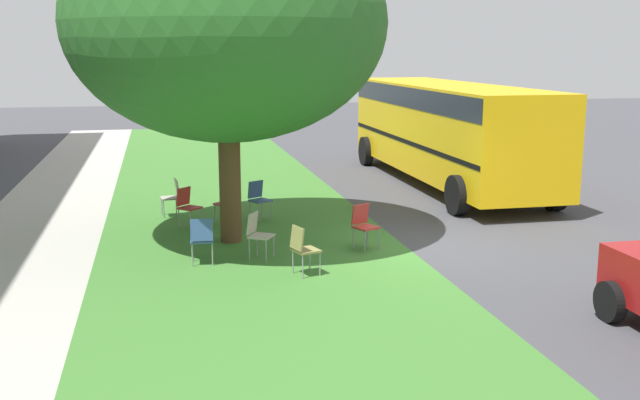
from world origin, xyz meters
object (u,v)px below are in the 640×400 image
Objects in this scene: street_tree at (226,23)px; chair_4 at (202,237)px; chair_1 at (303,246)px; chair_5 at (364,223)px; chair_0 at (258,197)px; chair_3 at (228,200)px; chair_6 at (258,232)px; chair_2 at (173,194)px; school_bus at (446,124)px; chair_7 at (187,204)px.

street_tree is 7.59× the size of chair_4.
chair_1 is 2.13m from chair_5.
chair_0 is at bearing 28.55° from chair_5.
chair_3 is 1.00× the size of chair_6.
chair_2 and chair_6 have the same top height.
street_tree is at bearing -22.93° from chair_4.
chair_5 is 7.83m from school_bus.
chair_1 is 0.08× the size of school_bus.
chair_0 is (1.95, -0.82, -3.84)m from street_tree.
chair_1 is at bearing -168.51° from chair_3.
chair_5 is 4.20m from chair_7.
street_tree is at bearing 157.09° from chair_0.
chair_5 is at bearing -45.07° from chair_1.
chair_2 is at bearing 13.49° from chair_7.
chair_3 is at bearing 11.49° from chair_1.
chair_1 is at bearing 144.27° from school_bus.
street_tree is 4.79m from chair_2.
chair_2 is (5.28, 2.09, 0.00)m from chair_1.
chair_1 is 1.00× the size of chair_5.
chair_5 is at bearing -81.35° from chair_4.
chair_5 is at bearing -114.27° from street_tree.
chair_7 is at bearing 107.94° from chair_3.
chair_5 is (-3.77, -3.60, 0.00)m from chair_2.
chair_0 and chair_7 have the same top height.
chair_6 is 0.08× the size of school_bus.
street_tree reaches higher than chair_6.
chair_3 is 0.96m from chair_7.
chair_4 and chair_5 have the same top height.
chair_5 is at bearing -127.84° from chair_7.
chair_1 is (-4.58, -0.16, 0.00)m from chair_0.
chair_6 is at bearing 172.24° from chair_0.
chair_0 is 1.00× the size of chair_3.
chair_6 is 1.00× the size of chair_7.
street_tree is 4.19m from chair_7.
chair_1 and chair_5 have the same top height.
chair_3 is (-0.90, -1.20, 0.00)m from chair_2.
chair_3 is (4.38, 0.89, 0.00)m from chair_1.
street_tree is 4.76m from chair_1.
chair_3 is 7.64m from school_bus.
chair_0 and chair_2 have the same top height.
street_tree is at bearing -150.55° from chair_7.
chair_7 is (3.06, 0.14, 0.00)m from chair_4.
school_bus is (3.40, -5.90, 1.24)m from chair_0.
chair_7 is at bearing 23.83° from chair_1.
chair_5 is 0.08× the size of school_bus.
school_bus reaches higher than chair_1.
school_bus reaches higher than chair_5.
street_tree reaches higher than chair_3.
chair_2 is 5.22m from chair_5.
chair_4 is (-3.56, 1.50, 0.00)m from chair_0.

